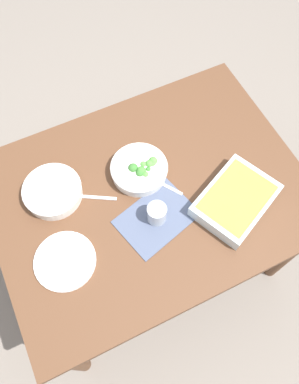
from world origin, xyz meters
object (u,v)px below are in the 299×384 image
object	(u,v)px
side_plate	(65,261)
spoon_by_stew	(87,197)
drink_cup	(157,214)
baking_dish	(236,200)
stew_bowl	(53,191)
spoon_by_broccoli	(157,181)
broccoli_bowl	(140,169)

from	to	relation	value
side_plate	spoon_by_stew	bearing A→B (deg)	50.96
drink_cup	spoon_by_stew	distance (m)	0.28
baking_dish	drink_cup	bearing A→B (deg)	165.73
stew_bowl	spoon_by_broccoli	size ratio (longest dim) A/B	1.44
drink_cup	spoon_by_stew	world-z (taller)	drink_cup
drink_cup	spoon_by_broccoli	xyz separation A→B (m)	(0.07, 0.14, -0.03)
baking_dish	spoon_by_stew	xyz separation A→B (m)	(-0.49, 0.27, -0.03)
broccoli_bowl	baking_dish	bearing A→B (deg)	-46.04
broccoli_bowl	spoon_by_stew	distance (m)	0.23
broccoli_bowl	side_plate	world-z (taller)	broccoli_bowl
stew_bowl	broccoli_bowl	world-z (taller)	broccoli_bowl
side_plate	spoon_by_stew	size ratio (longest dim) A/B	1.37
stew_bowl	drink_cup	xyz separation A→B (m)	(0.31, -0.26, 0.01)
side_plate	spoon_by_broccoli	world-z (taller)	side_plate
stew_bowl	side_plate	world-z (taller)	stew_bowl
broccoli_bowl	drink_cup	world-z (taller)	drink_cup
broccoli_bowl	baking_dish	xyz separation A→B (m)	(0.27, -0.28, 0.00)
spoon_by_stew	spoon_by_broccoli	xyz separation A→B (m)	(0.27, -0.05, 0.00)
spoon_by_broccoli	spoon_by_stew	bearing A→B (deg)	168.56
baking_dish	spoon_by_broccoli	xyz separation A→B (m)	(-0.22, 0.21, -0.03)
stew_bowl	drink_cup	distance (m)	0.40
spoon_by_stew	spoon_by_broccoli	distance (m)	0.27
side_plate	baking_dish	bearing A→B (deg)	-5.70
side_plate	spoon_by_stew	xyz separation A→B (m)	(0.16, 0.20, -0.00)
drink_cup	baking_dish	bearing A→B (deg)	-14.27
stew_bowl	side_plate	distance (m)	0.27
stew_bowl	baking_dish	size ratio (longest dim) A/B	0.61
drink_cup	broccoli_bowl	bearing A→B (deg)	82.81
drink_cup	side_plate	bearing A→B (deg)	-178.64
baking_dish	spoon_by_stew	world-z (taller)	baking_dish
broccoli_bowl	spoon_by_broccoli	bearing A→B (deg)	-56.19
spoon_by_stew	broccoli_bowl	bearing A→B (deg)	2.31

